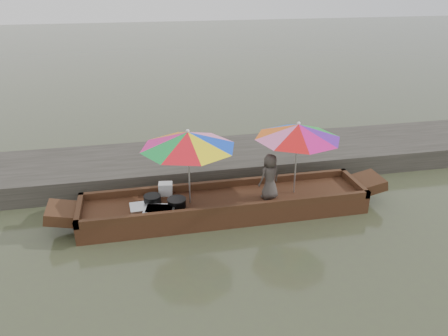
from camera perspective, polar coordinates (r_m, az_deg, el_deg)
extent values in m
plane|color=#434B30|center=(9.11, 0.13, -6.01)|extent=(80.00, 80.00, 0.00)
cube|color=#2D2B26|center=(10.93, -2.28, 0.81)|extent=(22.00, 2.20, 0.50)
cube|color=black|center=(9.02, 0.13, -5.04)|extent=(5.82, 1.20, 0.35)
cylinder|color=black|center=(8.84, -9.33, -4.10)|extent=(0.34, 0.34, 0.18)
cube|color=silver|center=(8.53, -8.44, -5.49)|extent=(0.66, 0.53, 0.09)
cube|color=silver|center=(8.73, -10.28, -5.01)|extent=(0.60, 0.43, 0.06)
cylinder|color=black|center=(8.65, -6.19, -4.60)|extent=(0.35, 0.35, 0.17)
cube|color=silver|center=(9.13, -7.64, -2.72)|extent=(0.31, 0.26, 0.26)
imported|color=#423C37|center=(8.80, 6.00, -1.14)|extent=(0.56, 0.46, 0.97)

